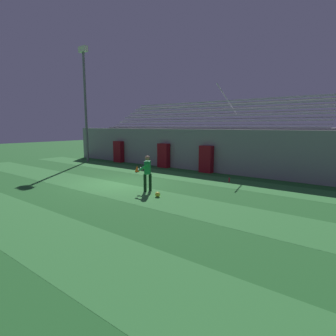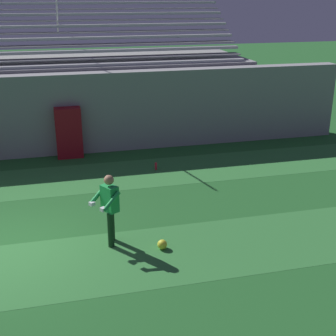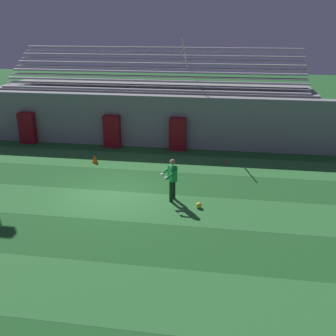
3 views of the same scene
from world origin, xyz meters
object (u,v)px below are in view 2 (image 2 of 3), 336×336
(padding_pillar_gate_right, at_px, (69,133))
(goalkeeper, at_px, (109,205))
(soccer_ball, at_px, (162,244))
(water_bottle, at_px, (156,166))

(padding_pillar_gate_right, distance_m, goalkeeper, 6.32)
(soccer_ball, relative_size, water_bottle, 0.92)
(padding_pillar_gate_right, height_order, water_bottle, padding_pillar_gate_right)
(goalkeeper, bearing_deg, water_bottle, 65.31)
(water_bottle, bearing_deg, soccer_ball, -100.79)
(padding_pillar_gate_right, distance_m, water_bottle, 3.33)
(soccer_ball, bearing_deg, water_bottle, 79.21)
(padding_pillar_gate_right, xyz_separation_m, water_bottle, (2.62, -1.91, -0.75))
(padding_pillar_gate_right, bearing_deg, soccer_ball, -76.10)
(padding_pillar_gate_right, bearing_deg, water_bottle, -36.20)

